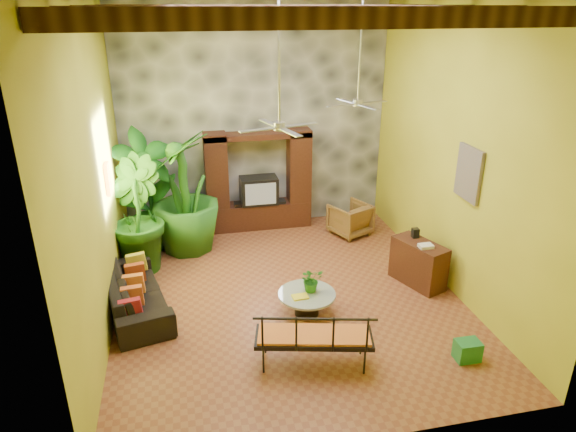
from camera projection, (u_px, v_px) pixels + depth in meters
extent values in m
plane|color=brown|center=(287.00, 294.00, 9.36)|extent=(7.00, 7.00, 0.00)
cube|color=#A39F25|center=(255.00, 119.00, 11.55)|extent=(6.00, 0.02, 5.00)
cube|color=#A39F25|center=(95.00, 174.00, 7.81)|extent=(0.02, 7.00, 5.00)
cube|color=#A39F25|center=(454.00, 152.00, 8.98)|extent=(0.02, 7.00, 5.00)
cube|color=#393B41|center=(255.00, 119.00, 11.50)|extent=(5.98, 0.10, 4.98)
cube|color=#382111|center=(340.00, 18.00, 5.17)|extent=(5.95, 0.16, 0.22)
cube|color=#382111|center=(309.00, 15.00, 6.34)|extent=(5.95, 0.16, 0.22)
cube|color=#382111|center=(287.00, 13.00, 7.51)|extent=(5.95, 0.16, 0.22)
cube|color=#382111|center=(271.00, 11.00, 8.69)|extent=(5.95, 0.16, 0.22)
cube|color=#382111|center=(259.00, 10.00, 9.86)|extent=(5.95, 0.16, 0.22)
cube|color=black|center=(259.00, 215.00, 12.07)|extent=(2.40, 0.50, 0.60)
cube|color=black|center=(217.00, 177.00, 11.50)|extent=(0.50, 0.48, 2.00)
cube|color=black|center=(299.00, 172.00, 11.87)|extent=(0.50, 0.48, 2.00)
cube|color=black|center=(257.00, 135.00, 11.34)|extent=(2.40, 0.48, 0.12)
cube|color=black|center=(259.00, 190.00, 11.82)|extent=(0.85, 0.52, 0.62)
cube|color=#8C99A8|center=(261.00, 194.00, 11.57)|extent=(0.70, 0.02, 0.50)
cylinder|color=#A2A1A6|center=(279.00, 64.00, 7.38)|extent=(0.04, 0.04, 1.80)
cylinder|color=#A2A1A6|center=(279.00, 126.00, 7.72)|extent=(0.18, 0.18, 0.12)
cube|color=#A2A1A6|center=(300.00, 125.00, 7.88)|extent=(0.58, 0.26, 0.01)
cube|color=#A2A1A6|center=(269.00, 123.00, 8.03)|extent=(0.26, 0.58, 0.01)
cube|color=#A2A1A6|center=(258.00, 130.00, 7.58)|extent=(0.58, 0.26, 0.01)
cube|color=#A2A1A6|center=(290.00, 132.00, 7.44)|extent=(0.26, 0.58, 0.01)
cylinder|color=#A2A1A6|center=(360.00, 52.00, 9.17)|extent=(0.04, 0.04, 1.80)
cylinder|color=#A2A1A6|center=(358.00, 103.00, 9.52)|extent=(0.18, 0.18, 0.12)
cube|color=#A2A1A6|center=(373.00, 102.00, 9.68)|extent=(0.58, 0.26, 0.01)
cube|color=#A2A1A6|center=(347.00, 101.00, 9.82)|extent=(0.26, 0.58, 0.01)
cube|color=#A2A1A6|center=(341.00, 105.00, 9.37)|extent=(0.58, 0.26, 0.01)
cube|color=#A2A1A6|center=(369.00, 107.00, 9.23)|extent=(0.26, 0.58, 0.01)
cube|color=gold|center=(108.00, 179.00, 8.88)|extent=(0.06, 0.32, 0.55)
cube|color=#286093|center=(469.00, 173.00, 8.50)|extent=(0.06, 0.70, 0.90)
imported|color=black|center=(135.00, 292.00, 8.78)|extent=(1.38, 2.43, 0.67)
imported|color=brown|center=(350.00, 219.00, 11.66)|extent=(1.05, 1.06, 0.73)
imported|color=#185C18|center=(147.00, 192.00, 10.59)|extent=(1.66, 1.50, 2.62)
imported|color=#1D5616|center=(135.00, 215.00, 9.87)|extent=(1.43, 1.55, 2.27)
imported|color=#26671B|center=(185.00, 193.00, 10.60)|extent=(1.82, 1.82, 2.56)
cylinder|color=black|center=(307.00, 304.00, 8.71)|extent=(0.41, 0.41, 0.36)
cylinder|color=#B0BCB9|center=(307.00, 294.00, 8.63)|extent=(0.97, 0.97, 0.04)
imported|color=#22651A|center=(311.00, 280.00, 8.63)|extent=(0.44, 0.39, 0.42)
cube|color=yellow|center=(300.00, 297.00, 8.50)|extent=(0.27, 0.20, 0.03)
cube|color=black|center=(314.00, 338.00, 7.41)|extent=(1.78, 0.94, 0.07)
cube|color=#CD6728|center=(314.00, 335.00, 7.39)|extent=(1.68, 0.86, 0.06)
cube|color=black|center=(320.00, 334.00, 7.03)|extent=(1.66, 0.43, 0.54)
cube|color=#3C2413|center=(418.00, 263.00, 9.58)|extent=(0.83, 1.15, 0.84)
cube|color=#1E733D|center=(467.00, 350.00, 7.60)|extent=(0.36, 0.27, 0.31)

